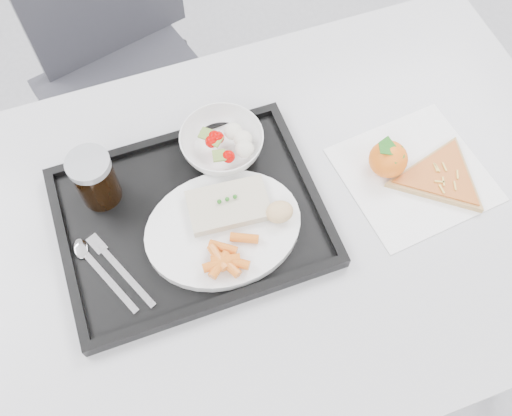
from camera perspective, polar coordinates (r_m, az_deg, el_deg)
room at (r=0.33m, az=23.19°, el=6.91°), size 6.04×7.04×2.84m
table at (r=1.07m, az=1.48°, el=-2.55°), size 1.20×0.80×0.75m
chair at (r=1.55m, az=-13.27°, el=14.50°), size 0.51×0.51×0.93m
tray at (r=1.00m, az=-6.52°, el=-0.99°), size 0.45×0.35×0.03m
dinner_plate at (r=0.97m, az=-3.30°, el=-2.06°), size 0.27×0.27×0.02m
fish_fillet at (r=0.97m, az=-2.77°, el=0.28°), size 0.14×0.09×0.03m
bread_roll at (r=0.96m, az=2.37°, el=-0.39°), size 0.06×0.05×0.03m
salad_bowl at (r=1.04m, az=-3.43°, el=6.49°), size 0.15×0.15×0.05m
cola_glass at (r=1.00m, az=-15.82°, el=2.88°), size 0.07×0.07×0.11m
cutlery at (r=0.99m, az=-15.05°, el=-5.49°), size 0.12×0.16×0.01m
napkin at (r=1.09m, az=15.51°, el=3.26°), size 0.27×0.26×0.00m
tangerine at (r=1.05m, az=13.08°, el=4.80°), size 0.08×0.08×0.07m
pizza_slice at (r=1.09m, az=18.00°, el=2.96°), size 0.25×0.25×0.02m
carrot_pile at (r=0.93m, az=-2.97°, el=-4.94°), size 0.11×0.08×0.02m
salad_contents at (r=1.03m, az=-2.46°, el=6.71°), size 0.09×0.09×0.03m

